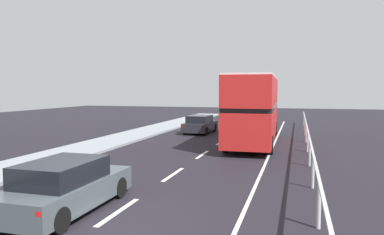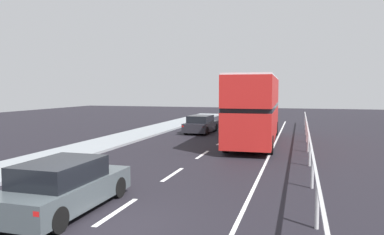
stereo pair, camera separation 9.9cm
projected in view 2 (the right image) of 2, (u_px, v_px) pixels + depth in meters
ground_plane at (95, 228)px, 9.13m from camera, size 74.93×120.00×0.10m
lane_paint_markings at (234, 163)px, 16.82m from camera, size 3.49×46.00×0.01m
bridge_side_railing at (310, 144)px, 16.18m from camera, size 0.10×42.00×1.19m
double_decker_bus_red at (255, 107)px, 23.22m from camera, size 2.92×11.40×4.20m
hatchback_car_near at (64, 186)px, 10.23m from camera, size 1.89×4.41×1.44m
sedan_car_ahead at (201, 124)px, 28.60m from camera, size 1.95×4.13×1.37m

